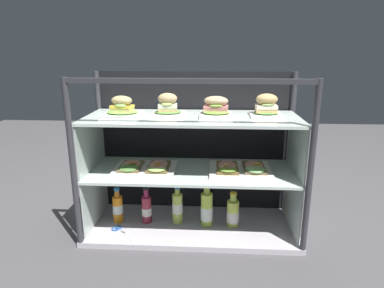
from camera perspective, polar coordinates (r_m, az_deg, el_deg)
name	(u,v)px	position (r m, az deg, el deg)	size (l,w,h in m)	color
ground_plane	(192,230)	(2.06, 0.00, -14.39)	(6.00, 6.00, 0.02)	#484649
case_base_deck	(192,226)	(2.05, 0.00, -13.77)	(1.20, 0.48, 0.03)	#BDB5BE
case_frame	(193,143)	(2.00, 0.24, 0.12)	(1.20, 0.48, 0.90)	#333338
riser_lower_tier	(192,199)	(1.96, 0.00, -9.28)	(1.14, 0.42, 0.32)	silver
shelf_lower_glass	(192,171)	(1.90, 0.00, -4.67)	(1.16, 0.43, 0.01)	silver
riser_upper_tier	(192,145)	(1.85, 0.00, -0.22)	(1.14, 0.42, 0.29)	silver
shelf_upper_glass	(192,118)	(1.82, 0.00, 4.44)	(1.16, 0.43, 0.01)	silver
plated_roll_sandwich_near_left_corner	(122,109)	(1.87, -11.77, 5.80)	(0.20, 0.20, 0.11)	white
plated_roll_sandwich_far_left	(168,107)	(1.85, -4.15, 6.22)	(0.18, 0.18, 0.12)	white
plated_roll_sandwich_mid_left	(216,109)	(1.81, 4.08, 5.96)	(0.17, 0.17, 0.11)	white
plated_roll_sandwich_left_of_center	(266,107)	(1.86, 12.49, 6.09)	(0.17, 0.17, 0.12)	white
open_sandwich_tray_mid_left	(145,168)	(1.90, -8.00, -4.01)	(0.34, 0.28, 0.06)	white
open_sandwich_tray_far_left	(240,168)	(1.89, 8.20, -4.13)	(0.34, 0.28, 0.06)	white
juice_bottle_tucked_behind	(118,208)	(2.07, -12.47, -10.53)	(0.06, 0.06, 0.21)	orange
juice_bottle_back_center	(147,209)	(2.04, -7.70, -10.83)	(0.06, 0.06, 0.22)	maroon
juice_bottle_front_second	(178,207)	(2.02, -2.47, -10.66)	(0.06, 0.06, 0.23)	#BDD352
juice_bottle_front_fourth	(207,209)	(1.99, 2.50, -11.01)	(0.07, 0.07, 0.25)	#BBD849
juice_bottle_back_left	(233,213)	(2.00, 6.93, -11.56)	(0.07, 0.07, 0.21)	#BDCE4A
kitchen_scissors	(120,230)	(2.01, -12.15, -14.07)	(0.19, 0.17, 0.01)	silver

